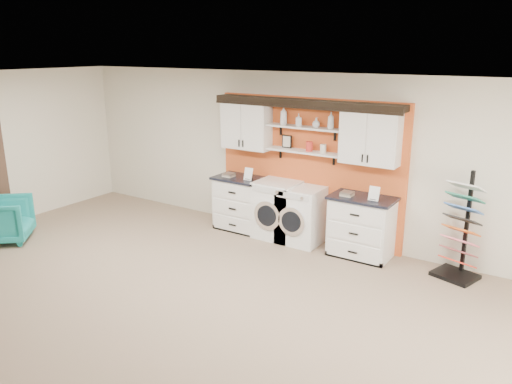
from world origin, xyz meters
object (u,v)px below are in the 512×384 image
Objects in this scene: washer at (277,209)px; armchair at (4,220)px; dryer at (301,215)px; sample_rack at (460,244)px; base_cabinet_left at (242,203)px; base_cabinet_right at (361,227)px.

washer reaches higher than armchair.
sample_rack is (2.51, 0.04, 0.02)m from dryer.
dryer is 5.03m from armchair.
washer is at bearing -0.26° from base_cabinet_left.
base_cabinet_left is at bearing 180.00° from base_cabinet_right.
base_cabinet_right reaches higher than dryer.
dryer is at bearing -100.14° from armchair.
washer is at bearing 180.00° from dryer.
washer is 1.03× the size of dryer.
dryer is at bearing -0.16° from base_cabinet_left.
dryer is at bearing -179.82° from base_cabinet_right.
armchair is (-5.31, -2.69, -0.11)m from base_cabinet_right.
armchair is at bearing -147.67° from dryer.
base_cabinet_left reaches higher than dryer.
base_cabinet_right is at bearing 0.13° from washer.
dryer is at bearing -0.00° from washer.
base_cabinet_right is at bearing -105.58° from armchair.
base_cabinet_left is 0.64× the size of sample_rack.
base_cabinet_left is at bearing 179.84° from dryer.
base_cabinet_right is 1.04× the size of dryer.
sample_rack is at bearing -110.53° from armchair.
sample_rack reaches higher than base_cabinet_left.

